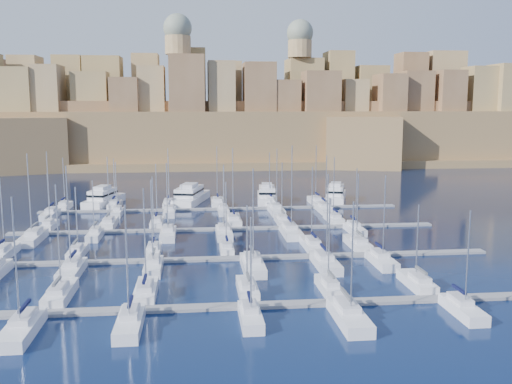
{
  "coord_description": "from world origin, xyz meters",
  "views": [
    {
      "loc": [
        -5.98,
        -100.67,
        24.64
      ],
      "look_at": [
        5.43,
        6.0,
        8.15
      ],
      "focal_mm": 40.0,
      "sensor_mm": 36.0,
      "label": 1
    }
  ],
  "objects": [
    {
      "name": "sailboat_2",
      "position": [
        -12.62,
        -28.58,
        0.75
      ],
      "size": [
        2.72,
        9.07,
        14.41
      ],
      "color": "white",
      "rests_on": "ground"
    },
    {
      "name": "fortified_city",
      "position": [
        -0.19,
        155.26,
        14.74
      ],
      "size": [
        460.0,
        108.95,
        59.52
      ],
      "color": "brown",
      "rests_on": "ground"
    },
    {
      "name": "sailboat_20",
      "position": [
        -12.46,
        -17.14,
        0.74
      ],
      "size": [
        2.55,
        8.5,
        14.15
      ],
      "color": "white",
      "rests_on": "ground"
    },
    {
      "name": "pontoon_mid_far",
      "position": [
        0.0,
        10.0,
        0.2
      ],
      "size": [
        84.0,
        2.0,
        0.4
      ],
      "primitive_type": "cube",
      "color": "slate",
      "rests_on": "ground"
    },
    {
      "name": "sailboat_7",
      "position": [
        -24.88,
        -39.86,
        0.76
      ],
      "size": [
        2.99,
        9.95,
        15.55
      ],
      "color": "white",
      "rests_on": "ground"
    },
    {
      "name": "sailboat_29",
      "position": [
        23.02,
        15.34,
        0.74
      ],
      "size": [
        2.67,
        8.9,
        14.04
      ],
      "color": "white",
      "rests_on": "ground"
    },
    {
      "name": "sailboat_13",
      "position": [
        -25.48,
        -7.17,
        0.71
      ],
      "size": [
        2.36,
        7.87,
        11.71
      ],
      "color": "white",
      "rests_on": "ground"
    },
    {
      "name": "sailboat_41",
      "position": [
        23.9,
        37.5,
        0.75
      ],
      "size": [
        2.77,
        9.24,
        14.92
      ],
      "color": "white",
      "rests_on": "ground"
    },
    {
      "name": "sailboat_46",
      "position": [
        12.26,
        26.19,
        0.76
      ],
      "size": [
        2.96,
        9.87,
        15.22
      ],
      "color": "white",
      "rests_on": "ground"
    },
    {
      "name": "motor_yacht_a",
      "position": [
        -28.67,
        41.12,
        1.73
      ],
      "size": [
        8.79,
        16.53,
        5.25
      ],
      "color": "white",
      "rests_on": "ground"
    },
    {
      "name": "sailboat_32",
      "position": [
        -11.26,
        4.48,
        0.75
      ],
      "size": [
        2.78,
        9.27,
        14.4
      ],
      "color": "white",
      "rests_on": "ground"
    },
    {
      "name": "sailboat_4",
      "position": [
        11.44,
        -29.18,
        0.73
      ],
      "size": [
        2.36,
        7.85,
        12.91
      ],
      "color": "white",
      "rests_on": "ground"
    },
    {
      "name": "sailboat_40",
      "position": [
        12.2,
        37.34,
        0.74
      ],
      "size": [
        2.67,
        8.91,
        13.27
      ],
      "color": "white",
      "rests_on": "ground"
    },
    {
      "name": "motor_yacht_c",
      "position": [
        11.95,
        40.96,
        1.73
      ],
      "size": [
        6.24,
        15.93,
        5.25
      ],
      "color": "white",
      "rests_on": "ground"
    },
    {
      "name": "sailboat_33",
      "position": [
        -0.81,
        4.3,
        0.75
      ],
      "size": [
        2.89,
        9.63,
        13.99
      ],
      "color": "white",
      "rests_on": "ground"
    },
    {
      "name": "sailboat_8",
      "position": [
        -13.5,
        -39.45,
        0.75
      ],
      "size": [
        2.74,
        9.13,
        14.41
      ],
      "color": "white",
      "rests_on": "ground"
    },
    {
      "name": "sailboat_39",
      "position": [
        -0.72,
        37.96,
        0.76
      ],
      "size": [
        3.05,
        10.17,
        14.88
      ],
      "color": "white",
      "rests_on": "ground"
    },
    {
      "name": "pontoon_far",
      "position": [
        0.0,
        32.0,
        0.2
      ],
      "size": [
        84.0,
        2.0,
        0.4
      ],
      "primitive_type": "cube",
      "color": "slate",
      "rests_on": "ground"
    },
    {
      "name": "sailboat_11",
      "position": [
        25.25,
        -39.08,
        0.73
      ],
      "size": [
        2.52,
        8.38,
        12.97
      ],
      "color": "white",
      "rests_on": "ground"
    },
    {
      "name": "sailboat_31",
      "position": [
        -24.75,
        5.27,
        0.71
      ],
      "size": [
        2.3,
        7.66,
        11.29
      ],
      "color": "white",
      "rests_on": "ground"
    },
    {
      "name": "sailboat_1",
      "position": [
        -23.47,
        -28.38,
        0.76
      ],
      "size": [
        2.84,
        9.47,
        15.04
      ],
      "color": "white",
      "rests_on": "ground"
    },
    {
      "name": "sailboat_42",
      "position": [
        -37.91,
        26.62,
        0.75
      ],
      "size": [
        2.7,
        8.99,
        14.93
      ],
      "color": "white",
      "rests_on": "ground"
    },
    {
      "name": "sailboat_14",
      "position": [
        -13.08,
        -7.22,
        0.73
      ],
      "size": [
        2.33,
        7.77,
        13.26
      ],
      "color": "white",
      "rests_on": "ground"
    },
    {
      "name": "sailboat_16",
      "position": [
        13.82,
        -6.52,
        0.75
      ],
      "size": [
        2.76,
        9.2,
        14.47
      ],
      "color": "white",
      "rests_on": "ground"
    },
    {
      "name": "sailboat_27",
      "position": [
        1.7,
        15.87,
        0.77
      ],
      "size": [
        2.99,
        9.98,
        16.06
      ],
      "color": "white",
      "rests_on": "ground"
    },
    {
      "name": "ground",
      "position": [
        0.0,
        0.0,
        0.0
      ],
      "size": [
        600.0,
        600.0,
        0.0
      ],
      "primitive_type": "plane",
      "color": "black",
      "rests_on": "ground"
    },
    {
      "name": "sailboat_34",
      "position": [
        11.85,
        3.9,
        0.78
      ],
      "size": [
        3.14,
        10.46,
        17.45
      ],
      "color": "white",
      "rests_on": "ground"
    },
    {
      "name": "pontoon_mid_near",
      "position": [
        0.0,
        -12.0,
        0.2
      ],
      "size": [
        84.0,
        2.0,
        0.4
      ],
      "primitive_type": "cube",
      "color": "slate",
      "rests_on": "ground"
    },
    {
      "name": "sailboat_19",
      "position": [
        -24.21,
        -17.64,
        0.77
      ],
      "size": [
        2.86,
        9.52,
        16.4
      ],
      "color": "white",
      "rests_on": "ground"
    },
    {
      "name": "sailboat_21",
      "position": [
        2.35,
        -18.1,
        0.77
      ],
      "size": [
        3.14,
        10.46,
        15.72
      ],
      "color": "white",
      "rests_on": "ground"
    },
    {
      "name": "sailboat_24",
      "position": [
        -35.24,
        14.67,
        0.71
      ],
      "size": [
        2.26,
        7.53,
        11.39
      ],
      "color": "white",
      "rests_on": "ground"
    },
    {
      "name": "pontoon_near",
      "position": [
        0.0,
        -34.0,
        0.2
      ],
      "size": [
        84.0,
        2.0,
        0.4
      ],
      "primitive_type": "cube",
      "color": "slate",
      "rests_on": "ground"
    },
    {
      "name": "sailboat_45",
      "position": [
        0.24,
        27.14,
        0.71
      ],
      "size": [
        2.38,
        7.94,
        11.2
      ],
      "color": "white",
      "rests_on": "ground"
    },
    {
      "name": "sailboat_25",
      "position": [
        -23.63,
        15.43,
        0.75
      ],
      "size": [
        2.73,
        9.09,
        14.55
      ],
      "color": "white",
      "rests_on": "ground"
    },
    {
      "name": "sailboat_3",
      "position": [
        0.56,
        -28.95,
        0.72
      ],
      "size": [
        2.49,
        8.32,
        12.04
      ],
      "color": "white",
      "rests_on": "ground"
    },
    {
      "name": "sailboat_5",
      "position": [
        23.79,
        -28.7,
        0.72
      ],
      "size": [
        2.65,
        8.82,
        11.65
      ],
      "color": "white",
      "rests_on": "ground"
    },
    {
      "name": "sailboat_12",
      "position": [
        -37.34,
        -6.56,
        0.74
      ],
      "size": [
        2.73,
        9.11,
        13.36
      ],
      "color": "white",
      "rests_on": "ground"
    },
    {
      "name": "sailboat_10",
      "position": [
        11.22,
        -39.98,
        0.76
      ],
      "size": [
        3.06,
        10.21,
        14.42
      ],
      "color": "white",
      "rests_on": "ground"
    },
    {
      "name": "sailboat_47",
      "position": [
        23.64,
        26.16,
        0.75
      ],
      "size": [
        2.98,
        9.92,
        13.51
      ],
      "color": "white",
      "rests_on": "ground"
    },
    {
      "name": "sailboat_26",
      "position": [
        -13.99,
        15.13,
        0.73
      ],
      "size": [
        2.54,
        8.48,
        13.05
      ],
      "color": "white",
      "rests_on": "ground"
    },
    {
      "name": "sailboat_38",
      "position": [
        -12.57,
        37.32,
        0.75
      ],
      "size": [
        2.66,
        8.86,
        14.5
      ],
      "color": "white",
      "rests_on": "ground"
    },
    {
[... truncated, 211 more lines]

